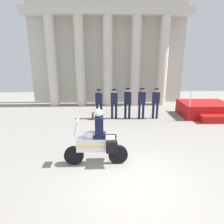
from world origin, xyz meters
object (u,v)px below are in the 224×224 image
Objects in this scene: officer_in_row_3 at (142,101)px; motorcycle_with_rider at (98,142)px; reviewing_stand at (204,110)px; officer_in_row_1 at (114,101)px; officer_in_row_0 at (99,102)px; briefcase_on_ground at (93,116)px; officer_in_row_4 at (156,101)px; officer_in_row_2 at (128,101)px.

motorcycle_with_rider is at bearing 67.75° from officer_in_row_3.
officer_in_row_1 is (-5.25, -0.31, 0.60)m from reviewing_stand.
officer_in_row_0 is 0.83m from officer_in_row_1.
motorcycle_with_rider is at bearing -84.44° from briefcase_on_ground.
reviewing_stand is 1.26× the size of motorcycle_with_rider.
reviewing_stand is 7.85m from motorcycle_with_rider.
officer_in_row_3 is (1.51, -0.04, 0.03)m from officer_in_row_1.
officer_in_row_1 is 0.97× the size of officer_in_row_3.
officer_in_row_0 is 4.81m from motorcycle_with_rider.
briefcase_on_ground is at bearing 4.02° from officer_in_row_3.
officer_in_row_3 is at bearing 3.49° from officer_in_row_4.
reviewing_stand is 1.54× the size of officer_in_row_2.
officer_in_row_2 is (-4.51, -0.29, 0.63)m from reviewing_stand.
officer_in_row_0 is at bearing 20.72° from briefcase_on_ground.
motorcycle_with_rider reaches higher than officer_in_row_4.
motorcycle_with_rider is 4.74m from briefcase_on_ground.
officer_in_row_4 reaches higher than officer_in_row_0.
reviewing_stand is at bearing -173.46° from officer_in_row_1.
briefcase_on_ground is (-0.35, -0.13, -0.80)m from officer_in_row_0.
officer_in_row_4 reaches higher than officer_in_row_1.
officer_in_row_4 is at bearing -178.46° from officer_in_row_0.
officer_in_row_4 is at bearing 0.79° from briefcase_on_ground.
motorcycle_with_rider reaches higher than reviewing_stand.
officer_in_row_0 is at bearing -177.49° from reviewing_stand.
briefcase_on_ground is (-3.47, -0.05, -0.82)m from officer_in_row_4.
officer_in_row_3 is (2.34, -0.09, 0.04)m from officer_in_row_0.
officer_in_row_1 is at bearing -99.60° from motorcycle_with_rider.
reviewing_stand is 1.54× the size of officer_in_row_3.
motorcycle_with_rider is (-3.01, -4.72, -0.21)m from officer_in_row_4.
officer_in_row_4 is (2.29, -0.04, 0.02)m from officer_in_row_1.
officer_in_row_0 is 3.12m from officer_in_row_4.
officer_in_row_3 reaches higher than officer_in_row_0.
officer_in_row_1 is 1.51m from officer_in_row_3.
officer_in_row_4 is at bearing -123.47° from motorcycle_with_rider.
officer_in_row_4 is 5.61m from motorcycle_with_rider.
officer_in_row_2 reaches higher than officer_in_row_0.
officer_in_row_0 is at bearing 2.37° from officer_in_row_2.
reviewing_stand is 6.45m from briefcase_on_ground.
motorcycle_with_rider reaches higher than officer_in_row_2.
officer_in_row_0 is at bearing 0.88° from officer_in_row_3.
officer_in_row_2 reaches higher than reviewing_stand.
officer_in_row_2 is at bearing 3.38° from briefcase_on_ground.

